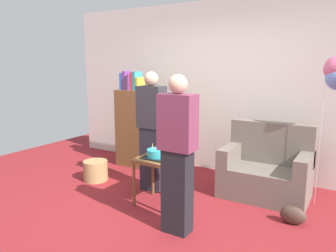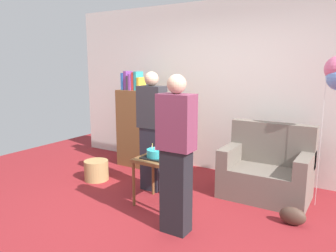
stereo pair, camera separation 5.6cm
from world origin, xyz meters
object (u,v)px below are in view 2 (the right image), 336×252
wicker_basket (96,170)px  handbag (293,216)px  birthday_cake (157,154)px  couch (266,171)px  person_holding_cake (176,154)px  side_table (157,165)px  bookshelf (141,127)px  person_blowing_candles (152,131)px

wicker_basket → handbag: 2.82m
birthday_cake → wicker_basket: 1.36m
couch → person_holding_cake: bearing=-110.9°
person_holding_cake → wicker_basket: 2.05m
person_holding_cake → handbag: person_holding_cake is taller
person_holding_cake → side_table: bearing=-38.7°
bookshelf → person_holding_cake: size_ratio=0.99×
birthday_cake → wicker_basket: (-1.25, 0.22, -0.49)m
couch → person_holding_cake: 1.60m
wicker_basket → handbag: wicker_basket is taller
couch → handbag: (0.47, -0.64, -0.24)m
wicker_basket → handbag: bearing=1.7°
couch → birthday_cake: 1.47m
bookshelf → side_table: 1.59m
birthday_cake → person_holding_cake: size_ratio=0.20×
couch → birthday_cake: couch is taller
person_holding_cake → handbag: (1.01, 0.79, -0.73)m
handbag → side_table: bearing=-169.0°
birthday_cake → side_table: bearing=-156.1°
birthday_cake → handbag: (1.56, 0.30, -0.54)m
bookshelf → side_table: bookshelf is taller
person_holding_cake → birthday_cake: bearing=-38.7°
bookshelf → wicker_basket: bookshelf is taller
birthday_cake → handbag: 1.68m
birthday_cake → handbag: size_ratio=1.14×
person_blowing_candles → person_holding_cake: 1.22m
couch → handbag: bearing=-53.6°
bookshelf → person_blowing_candles: person_blowing_candles is taller
birthday_cake → wicker_basket: size_ratio=0.89×
person_blowing_candles → handbag: bearing=18.0°
bookshelf → wicker_basket: 1.08m
bookshelf → birthday_cake: bearing=-46.3°
side_table → birthday_cake: bearing=23.9°
person_blowing_candles → handbag: (1.89, -0.06, -0.73)m
person_blowing_candles → wicker_basket: (-0.93, -0.14, -0.68)m
bookshelf → side_table: bearing=-46.3°
side_table → person_holding_cake: 0.80m
person_holding_cake → wicker_basket: (-1.80, 0.70, -0.68)m
wicker_basket → birthday_cake: bearing=-9.9°
side_table → handbag: 1.64m
birthday_cake → person_holding_cake: (0.55, -0.48, 0.19)m
bookshelf → birthday_cake: bookshelf is taller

